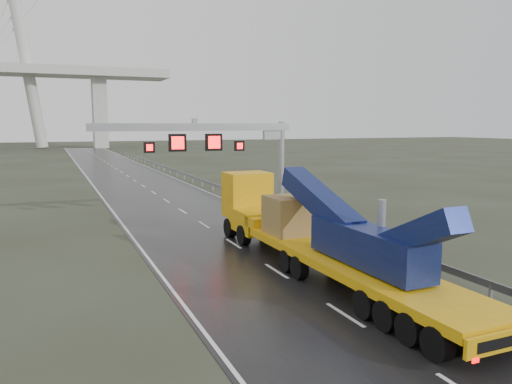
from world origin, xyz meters
name	(u,v)px	position (x,y,z in m)	size (l,w,h in m)	color
ground	(318,298)	(0.00, 0.00, 0.00)	(400.00, 400.00, 0.00)	#2C2E20
road	(143,186)	(0.00, 40.00, 0.01)	(11.00, 200.00, 0.02)	black
guardrail	(222,188)	(6.10, 30.00, 0.70)	(0.20, 140.00, 1.40)	gray
sign_gantry	(223,143)	(2.10, 17.99, 5.61)	(14.90, 1.20, 7.42)	#BBBBB6
heavy_haul_truck	(303,228)	(1.78, 4.69, 1.87)	(3.27, 20.64, 4.83)	#CC880B
exit_sign_pair	(329,205)	(7.17, 11.24, 1.66)	(1.35, 0.44, 2.38)	gray
striped_barrier	(279,208)	(6.34, 17.16, 0.61)	(0.72, 0.39, 1.22)	red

